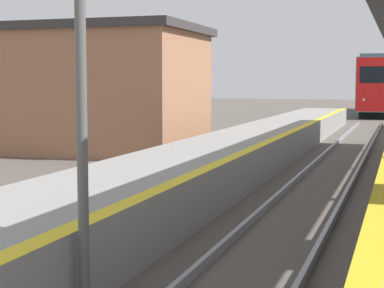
{
  "coord_description": "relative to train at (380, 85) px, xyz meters",
  "views": [
    {
      "loc": [
        1.91,
        -1.68,
        2.64
      ],
      "look_at": [
        -3.4,
        14.43,
        1.01
      ],
      "focal_mm": 60.0,
      "sensor_mm": 36.0,
      "label": 1
    }
  ],
  "objects": [
    {
      "name": "station_building",
      "position": [
        -9.67,
        -34.44,
        0.02
      ],
      "size": [
        8.75,
        5.86,
        4.77
      ],
      "color": "#9E6B4C",
      "rests_on": "ground"
    },
    {
      "name": "train",
      "position": [
        0.0,
        0.0,
        0.0
      ],
      "size": [
        2.65,
        20.24,
        4.68
      ],
      "color": "black",
      "rests_on": "ground"
    },
    {
      "name": "signal_near",
      "position": [
        -1.38,
        -50.49,
        1.01
      ],
      "size": [
        0.36,
        0.31,
        4.87
      ],
      "color": "#595959",
      "rests_on": "ground"
    }
  ]
}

